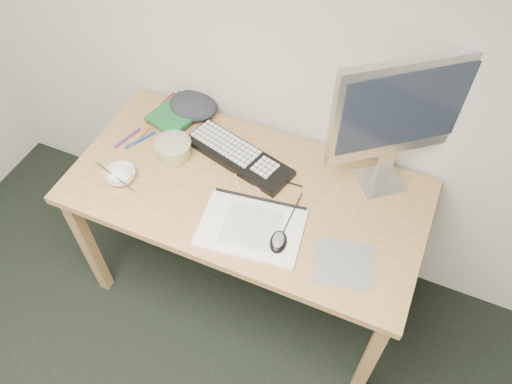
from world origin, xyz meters
TOP-DOWN VIEW (x-y plane):
  - desk at (-0.18, 1.43)m, footprint 1.40×0.70m
  - mousepad at (0.27, 1.26)m, footprint 0.25×0.23m
  - sketchpad at (-0.09, 1.27)m, footprint 0.41×0.32m
  - keyboard at (-0.28, 1.57)m, footprint 0.50×0.27m
  - monitor at (0.29, 1.68)m, footprint 0.42×0.34m
  - mouse at (0.03, 1.24)m, footprint 0.08×0.11m
  - rice_bowl at (-0.66, 1.28)m, footprint 0.15×0.15m
  - chopsticks at (-0.67, 1.25)m, footprint 0.22×0.08m
  - fruit_tub at (-0.53, 1.48)m, footprint 0.19×0.19m
  - book_red at (-0.64, 1.70)m, footprint 0.19×0.24m
  - book_green at (-0.62, 1.68)m, footprint 0.23×0.28m
  - cloth_lump at (-0.58, 1.74)m, footprint 0.21×0.19m
  - pencil_pink at (-0.22, 1.48)m, footprint 0.18×0.09m
  - pencil_tan at (-0.21, 1.43)m, footprint 0.11×0.13m
  - pencil_black at (-0.07, 1.52)m, footprint 0.17×0.02m
  - marker_blue at (-0.70, 1.49)m, footprint 0.08×0.14m
  - marker_orange at (-0.71, 1.51)m, footprint 0.02×0.12m
  - marker_purple at (-0.76, 1.48)m, footprint 0.05×0.14m

SIDE VIEW (x-z plane):
  - desk at x=-0.18m, z-range 0.29..1.04m
  - mousepad at x=0.27m, z-range 0.75..0.75m
  - pencil_tan at x=-0.21m, z-range 0.75..0.76m
  - pencil_black at x=-0.07m, z-range 0.75..0.76m
  - pencil_pink at x=-0.22m, z-range 0.75..0.76m
  - sketchpad at x=-0.09m, z-range 0.75..0.76m
  - marker_orange at x=-0.71m, z-range 0.75..0.76m
  - marker_purple at x=-0.76m, z-range 0.75..0.76m
  - marker_blue at x=-0.70m, z-range 0.75..0.76m
  - book_red at x=-0.64m, z-range 0.75..0.77m
  - keyboard at x=-0.28m, z-range 0.75..0.78m
  - rice_bowl at x=-0.66m, z-range 0.75..0.79m
  - mouse at x=0.03m, z-range 0.76..0.79m
  - book_green at x=-0.62m, z-range 0.77..0.79m
  - fruit_tub at x=-0.53m, z-range 0.75..0.82m
  - cloth_lump at x=-0.58m, z-range 0.75..0.83m
  - chopsticks at x=-0.67m, z-range 0.78..0.80m
  - monitor at x=0.29m, z-range 0.82..1.41m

